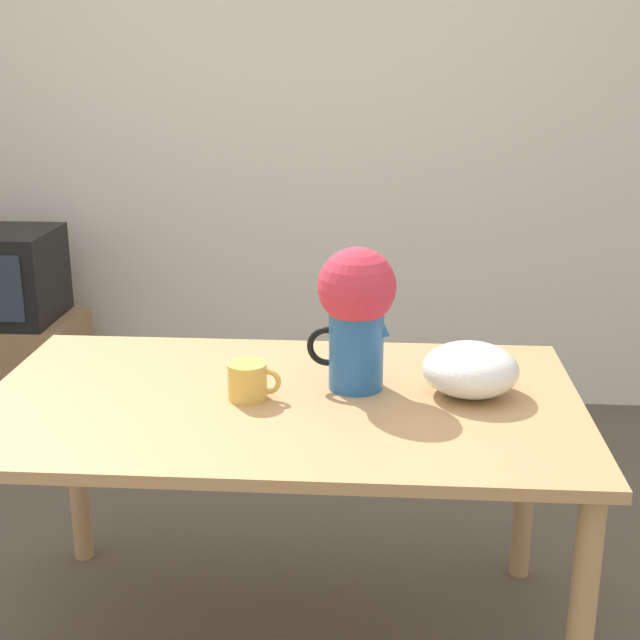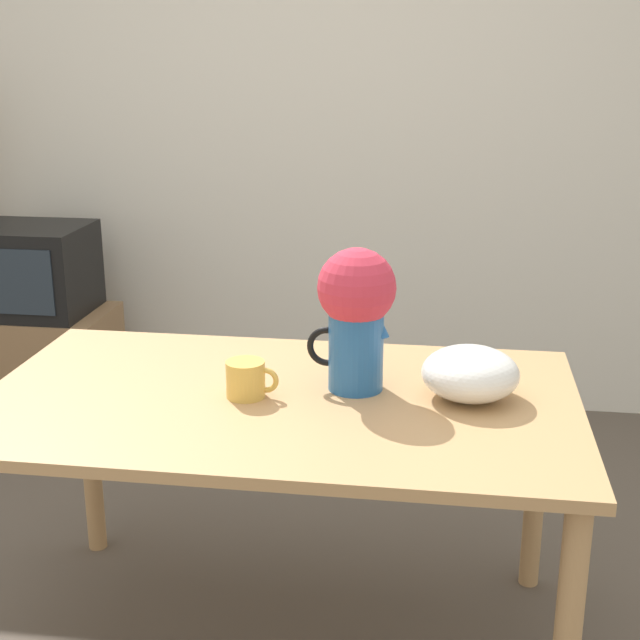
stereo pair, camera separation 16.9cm
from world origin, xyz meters
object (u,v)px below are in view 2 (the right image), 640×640
at_px(coffee_mug, 247,379).
at_px(tv_set, 33,270).
at_px(flower_vase, 356,308).
at_px(white_bowl, 470,373).

height_order(coffee_mug, tv_set, tv_set).
xyz_separation_m(flower_vase, white_bowl, (0.30, -0.02, -0.15)).
distance_m(coffee_mug, white_bowl, 0.57).
xyz_separation_m(coffee_mug, white_bowl, (0.57, 0.07, 0.02)).
xyz_separation_m(coffee_mug, tv_set, (-1.27, 1.42, -0.11)).
relative_size(flower_vase, white_bowl, 1.52).
xyz_separation_m(flower_vase, coffee_mug, (-0.27, -0.10, -0.17)).
bearing_deg(tv_set, flower_vase, -40.65).
bearing_deg(tv_set, white_bowl, -36.24).
xyz_separation_m(flower_vase, tv_set, (-1.54, 1.32, -0.28)).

